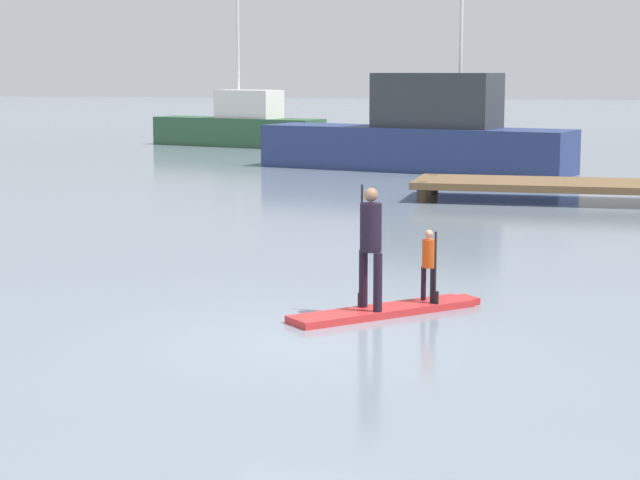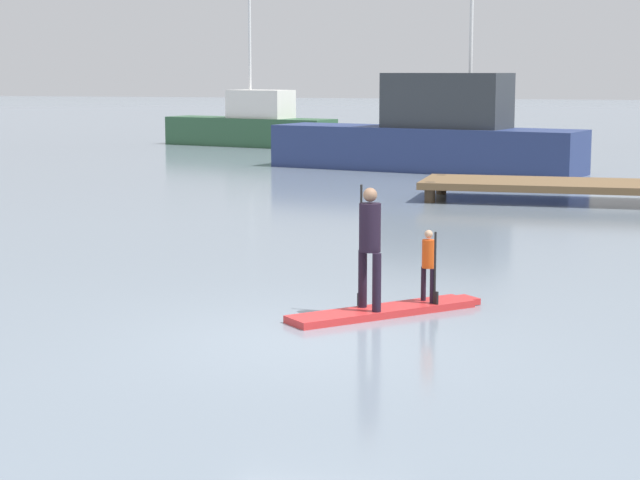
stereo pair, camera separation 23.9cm
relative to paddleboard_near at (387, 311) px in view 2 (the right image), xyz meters
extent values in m
plane|color=gray|center=(-0.68, -1.62, -0.05)|extent=(240.00, 240.00, 0.00)
cube|color=red|center=(-0.05, -0.05, 0.00)|extent=(2.36, 2.38, 0.10)
cube|color=red|center=(0.97, 0.98, 0.00)|extent=(0.44, 0.44, 0.09)
cylinder|color=black|center=(-0.32, -0.08, 0.45)|extent=(0.12, 0.12, 0.80)
cylinder|color=black|center=(-0.08, -0.32, 0.45)|extent=(0.12, 0.12, 0.80)
cylinder|color=black|center=(-0.20, -0.20, 1.18)|extent=(0.42, 0.42, 0.66)
sphere|color=#8C664C|center=(-0.20, -0.20, 1.62)|extent=(0.19, 0.19, 0.19)
cylinder|color=black|center=(-0.35, -0.05, 0.90)|extent=(0.03, 0.03, 1.69)
cube|color=black|center=(-0.35, -0.05, 0.14)|extent=(0.12, 0.12, 0.18)
cylinder|color=black|center=(0.42, 0.57, 0.29)|extent=(0.07, 0.07, 0.48)
cylinder|color=black|center=(0.57, 0.42, 0.29)|extent=(0.07, 0.07, 0.48)
cylinder|color=#E54C14|center=(0.49, 0.50, 0.73)|extent=(0.25, 0.25, 0.40)
sphere|color=tan|center=(0.49, 0.50, 1.01)|extent=(0.12, 0.12, 0.12)
cylinder|color=black|center=(0.60, 0.38, 0.56)|extent=(0.03, 0.03, 1.01)
cube|color=black|center=(0.60, 0.38, 0.14)|extent=(0.12, 0.12, 0.18)
cube|color=navy|center=(-3.04, 22.34, 0.67)|extent=(10.86, 4.97, 1.45)
cube|color=#33383D|center=(-2.28, 22.15, 2.30)|extent=(4.38, 2.81, 1.79)
cube|color=#2D5638|center=(-12.48, 32.55, 0.58)|extent=(8.19, 3.94, 1.25)
cube|color=white|center=(-11.90, 32.39, 1.81)|extent=(3.02, 2.21, 1.22)
cylinder|color=silver|center=(-12.42, 32.54, 4.40)|extent=(0.12, 0.12, 3.94)
cube|color=brown|center=(3.04, 14.26, 0.38)|extent=(9.56, 2.61, 0.18)
cylinder|color=#473828|center=(-1.44, 13.26, 0.21)|extent=(0.28, 0.28, 0.52)
cylinder|color=#473828|center=(-1.44, 15.26, 0.21)|extent=(0.28, 0.28, 0.52)
camera|label=1|loc=(2.61, -14.89, 3.27)|focal=62.86mm
camera|label=2|loc=(2.84, -14.84, 3.27)|focal=62.86mm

